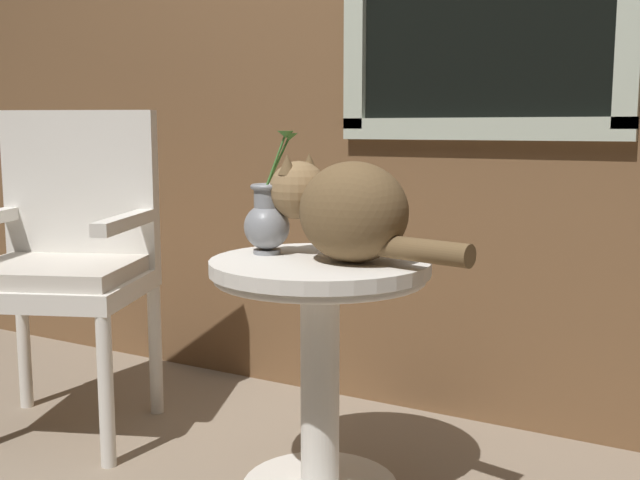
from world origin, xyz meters
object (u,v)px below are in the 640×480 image
wicker_chair (66,251)px  pewter_vase_with_ivy (267,219)px  cat (346,209)px  wicker_side_table (320,332)px

wicker_chair → pewter_vase_with_ivy: bearing=-0.9°
cat → pewter_vase_with_ivy: bearing=-178.4°
wicker_chair → pewter_vase_with_ivy: 0.79m
wicker_side_table → pewter_vase_with_ivy: pewter_vase_with_ivy is taller
pewter_vase_with_ivy → wicker_chair: bearing=179.1°
cat → wicker_chair: bearing=179.7°
wicker_chair → cat: wicker_chair is taller
wicker_side_table → wicker_chair: (-0.94, 0.02, 0.13)m
wicker_side_table → cat: bearing=12.3°
wicker_chair → cat: (1.01, -0.01, 0.19)m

